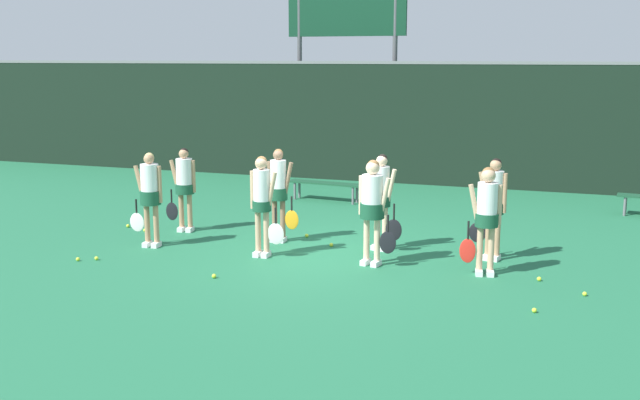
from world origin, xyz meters
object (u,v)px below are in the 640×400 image
object	(u,v)px
tennis_ball_8	(78,259)
player_6	(382,194)
tennis_ball_2	(331,245)
player_2	(373,203)
tennis_ball_7	(307,236)
tennis_ball_0	(97,258)
scoreboard	(346,24)
tennis_ball_9	(145,230)
tennis_ball_4	(128,226)
tennis_ball_5	(534,310)
player_0	(150,192)
player_7	(494,201)
player_1	(262,198)
player_4	(184,183)
player_3	(487,211)
player_5	(279,188)
tennis_ball_3	(539,279)
tennis_ball_6	(214,276)
tennis_ball_1	(585,294)
bench_courtside	(326,185)

from	to	relation	value
tennis_ball_8	player_6	bearing A→B (deg)	27.89
player_6	tennis_ball_2	bearing A→B (deg)	-162.37
player_2	tennis_ball_7	xyz separation A→B (m)	(-1.73, 1.48, -1.04)
player_2	tennis_ball_0	distance (m)	4.88
scoreboard	tennis_ball_9	xyz separation A→B (m)	(-1.60, -8.40, -4.38)
tennis_ball_4	tennis_ball_5	size ratio (longest dim) A/B	1.04
player_0	player_7	xyz separation A→B (m)	(6.07, 1.15, 0.01)
player_0	player_1	xyz separation A→B (m)	(2.23, 0.04, 0.02)
player_4	tennis_ball_7	distance (m)	2.69
tennis_ball_8	tennis_ball_7	bearing A→B (deg)	43.11
player_3	tennis_ball_2	world-z (taller)	player_3
player_4	player_3	bearing A→B (deg)	-18.90
player_0	tennis_ball_4	world-z (taller)	player_0
player_5	tennis_ball_9	xyz separation A→B (m)	(-2.85, -0.17, -1.00)
scoreboard	player_7	distance (m)	10.30
player_1	tennis_ball_8	bearing A→B (deg)	-156.19
tennis_ball_3	tennis_ball_6	xyz separation A→B (m)	(-4.90, -1.56, 0.00)
player_0	tennis_ball_1	bearing A→B (deg)	-9.11
player_5	tennis_ball_0	bearing A→B (deg)	-140.14
tennis_ball_5	player_7	bearing A→B (deg)	108.78
scoreboard	player_4	world-z (taller)	scoreboard
player_3	tennis_ball_3	bearing A→B (deg)	-15.16
bench_courtside	player_3	xyz separation A→B (m)	(4.47, -5.13, 0.65)
scoreboard	player_4	distance (m)	8.79
player_1	player_7	distance (m)	4.00
tennis_ball_8	tennis_ball_3	bearing A→B (deg)	10.61
tennis_ball_0	tennis_ball_9	distance (m)	2.16
scoreboard	tennis_ball_7	size ratio (longest dim) A/B	80.89
player_1	tennis_ball_7	xyz separation A→B (m)	(0.24, 1.57, -1.01)
tennis_ball_6	tennis_ball_1	bearing A→B (deg)	10.15
player_2	player_3	xyz separation A→B (m)	(1.87, 0.03, -0.03)
tennis_ball_3	tennis_ball_4	size ratio (longest dim) A/B	0.99
scoreboard	tennis_ball_3	world-z (taller)	scoreboard
player_5	tennis_ball_7	xyz separation A→B (m)	(0.38, 0.48, -1.00)
player_0	tennis_ball_0	size ratio (longest dim) A/B	25.93
player_6	tennis_ball_5	world-z (taller)	player_6
tennis_ball_7	tennis_ball_5	bearing A→B (deg)	-34.36
player_7	tennis_ball_1	bearing A→B (deg)	-35.14
player_6	scoreboard	bearing A→B (deg)	122.27
player_3	player_7	xyz separation A→B (m)	(0.00, 0.98, -0.01)
player_7	scoreboard	bearing A→B (deg)	133.59
player_5	tennis_ball_8	size ratio (longest dim) A/B	26.08
player_7	tennis_ball_8	xyz separation A→B (m)	(-6.73, -2.47, -1.00)
tennis_ball_0	player_2	bearing A→B (deg)	15.80
tennis_ball_2	tennis_ball_7	distance (m)	0.87
player_2	tennis_ball_0	xyz separation A→B (m)	(-4.59, -1.30, -1.04)
player_2	player_7	distance (m)	2.13
player_1	player_2	bearing A→B (deg)	1.45
tennis_ball_3	tennis_ball_6	size ratio (longest dim) A/B	0.98
scoreboard	player_1	distance (m)	10.01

